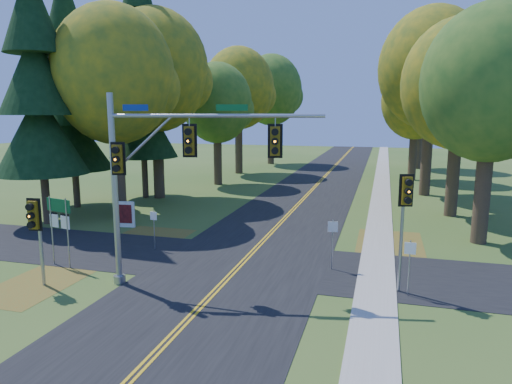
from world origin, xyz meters
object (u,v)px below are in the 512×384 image
(route_sign_cluster, at_px, (59,218))
(info_kiosk, at_px, (125,214))
(traffic_mast, at_px, (165,164))
(east_signal_pole, at_px, (405,204))

(route_sign_cluster, height_order, info_kiosk, route_sign_cluster)
(traffic_mast, xyz_separation_m, east_signal_pole, (9.23, 1.63, -1.42))
(traffic_mast, height_order, route_sign_cluster, traffic_mast)
(traffic_mast, xyz_separation_m, info_kiosk, (-7.01, 8.15, -4.24))
(route_sign_cluster, distance_m, info_kiosk, 7.57)
(east_signal_pole, height_order, info_kiosk, east_signal_pole)
(route_sign_cluster, bearing_deg, traffic_mast, 5.31)
(east_signal_pole, height_order, route_sign_cluster, east_signal_pole)
(east_signal_pole, bearing_deg, info_kiosk, 141.47)
(east_signal_pole, distance_m, route_sign_cluster, 15.19)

